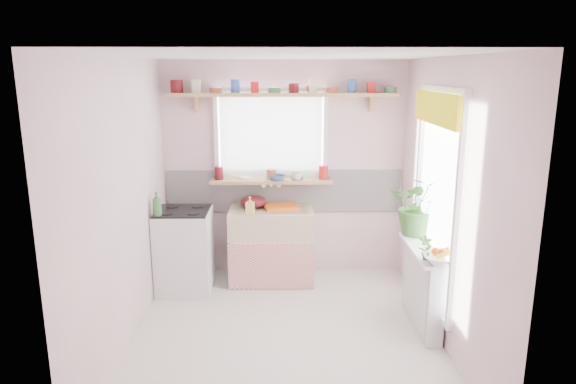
{
  "coord_description": "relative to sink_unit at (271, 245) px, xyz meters",
  "views": [
    {
      "loc": [
        -0.06,
        -4.29,
        2.39
      ],
      "look_at": [
        0.03,
        0.55,
        1.23
      ],
      "focal_mm": 32.0,
      "sensor_mm": 36.0,
      "label": 1
    }
  ],
  "objects": [
    {
      "name": "jade_plant",
      "position": [
        1.48,
        -0.69,
        0.65
      ],
      "size": [
        0.68,
        0.64,
        0.61
      ],
      "primitive_type": "imported",
      "rotation": [
        0.0,
        0.0,
        -0.37
      ],
      "color": "#3B6A2A",
      "rests_on": "radiator_ledge"
    },
    {
      "name": "soap_bottle_sink",
      "position": [
        -0.23,
        -0.16,
        0.51
      ],
      "size": [
        0.1,
        0.1,
        0.19
      ],
      "primitive_type": "imported",
      "rotation": [
        0.0,
        0.0,
        -0.19
      ],
      "color": "#EFDD6A",
      "rests_on": "sink_unit"
    },
    {
      "name": "sill_cup",
      "position": [
        0.29,
        0.13,
        0.77
      ],
      "size": [
        0.14,
        0.14,
        0.09
      ],
      "primitive_type": "imported",
      "rotation": [
        0.0,
        0.0,
        0.17
      ],
      "color": "beige",
      "rests_on": "windowsill"
    },
    {
      "name": "windowsill",
      "position": [
        -0.0,
        0.19,
        0.71
      ],
      "size": [
        1.4,
        0.22,
        0.04
      ],
      "primitive_type": "cube",
      "color": "tan",
      "rests_on": "room"
    },
    {
      "name": "shelf_vase",
      "position": [
        0.46,
        0.24,
        1.78
      ],
      "size": [
        0.17,
        0.17,
        0.14
      ],
      "primitive_type": "imported",
      "rotation": [
        0.0,
        0.0,
        -0.3
      ],
      "color": "#97422E",
      "rests_on": "pine_shelf"
    },
    {
      "name": "sill_bowl",
      "position": [
        0.06,
        0.13,
        0.76
      ],
      "size": [
        0.25,
        0.25,
        0.06
      ],
      "primitive_type": "imported",
      "rotation": [
        0.0,
        0.0,
        -0.39
      ],
      "color": "#2F5B99",
      "rests_on": "windowsill"
    },
    {
      "name": "room",
      "position": [
        0.81,
        -0.43,
        0.94
      ],
      "size": [
        3.2,
        3.2,
        3.2
      ],
      "color": "silver",
      "rests_on": "ground"
    },
    {
      "name": "colander",
      "position": [
        -0.2,
        0.1,
        0.49
      ],
      "size": [
        0.31,
        0.31,
        0.14
      ],
      "primitive_type": "ellipsoid",
      "rotation": [
        0.0,
        0.0,
        -0.01
      ],
      "color": "#540E19",
      "rests_on": "sink_unit"
    },
    {
      "name": "cooker_bottle",
      "position": [
        -1.17,
        -0.46,
        0.61
      ],
      "size": [
        0.12,
        0.12,
        0.25
      ],
      "primitive_type": "imported",
      "rotation": [
        0.0,
        0.0,
        0.25
      ],
      "color": "#3A753B",
      "rests_on": "cooker"
    },
    {
      "name": "sill_crockery",
      "position": [
        -0.0,
        0.19,
        0.78
      ],
      "size": [
        1.35,
        0.11,
        0.12
      ],
      "color": "#590F14",
      "rests_on": "windowsill"
    },
    {
      "name": "pine_shelf",
      "position": [
        0.15,
        0.18,
        1.69
      ],
      "size": [
        2.52,
        0.24,
        0.04
      ],
      "primitive_type": "cube",
      "color": "tan",
      "rests_on": "room"
    },
    {
      "name": "dish_tray",
      "position": [
        0.11,
        0.05,
        0.44
      ],
      "size": [
        0.42,
        0.35,
        0.04
      ],
      "primitive_type": "cube",
      "rotation": [
        0.0,
        0.0,
        0.21
      ],
      "color": "orange",
      "rests_on": "sink_unit"
    },
    {
      "name": "herb_pot",
      "position": [
        1.36,
        -1.4,
        0.45
      ],
      "size": [
        0.12,
        0.08,
        0.22
      ],
      "primitive_type": "imported",
      "rotation": [
        0.0,
        0.0,
        0.04
      ],
      "color": "#3D712D",
      "rests_on": "radiator_ledge"
    },
    {
      "name": "cooker",
      "position": [
        -0.95,
        -0.24,
        0.03
      ],
      "size": [
        0.58,
        0.58,
        0.93
      ],
      "color": "white",
      "rests_on": "ground"
    },
    {
      "name": "shelf_crockery",
      "position": [
        0.11,
        0.18,
        1.76
      ],
      "size": [
        2.47,
        0.11,
        0.12
      ],
      "color": "#590F14",
      "rests_on": "pine_shelf"
    },
    {
      "name": "fruit",
      "position": [
        1.49,
        -1.49,
        0.44
      ],
      "size": [
        0.2,
        0.14,
        0.1
      ],
      "color": "orange",
      "rests_on": "fruit_bowl"
    },
    {
      "name": "sink_unit",
      "position": [
        0.0,
        0.0,
        0.0
      ],
      "size": [
        0.95,
        0.65,
        1.11
      ],
      "color": "white",
      "rests_on": "ground"
    },
    {
      "name": "fruit_bowl",
      "position": [
        1.48,
        -1.49,
        0.38
      ],
      "size": [
        0.37,
        0.37,
        0.08
      ],
      "primitive_type": "imported",
      "rotation": [
        0.0,
        0.0,
        -0.16
      ],
      "color": "silver",
      "rests_on": "radiator_ledge"
    },
    {
      "name": "radiator_ledge",
      "position": [
        1.45,
        -1.09,
        -0.03
      ],
      "size": [
        0.22,
        0.95,
        0.78
      ],
      "color": "white",
      "rests_on": "ground"
    }
  ]
}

